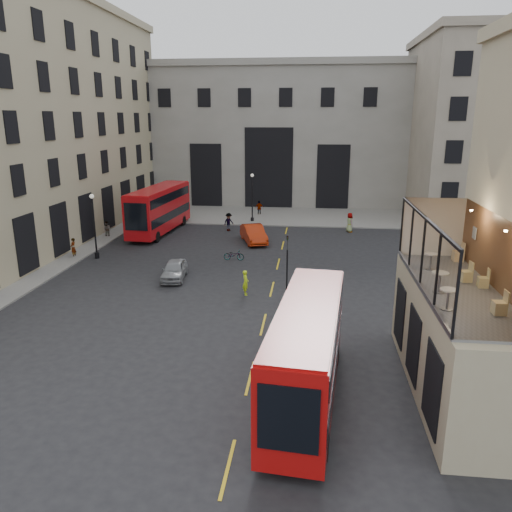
# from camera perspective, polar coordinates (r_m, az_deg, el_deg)

# --- Properties ---
(ground) EXTENTS (140.00, 140.00, 0.00)m
(ground) POSITION_cam_1_polar(r_m,az_deg,el_deg) (22.90, 4.44, -13.99)
(ground) COLOR black
(ground) RESTS_ON ground
(host_frontage) EXTENTS (3.00, 11.00, 4.50)m
(host_frontage) POSITION_cam_1_polar(r_m,az_deg,el_deg) (22.67, 21.43, -9.06)
(host_frontage) COLOR tan
(host_frontage) RESTS_ON ground
(cafe_floor) EXTENTS (3.00, 10.00, 0.10)m
(cafe_floor) POSITION_cam_1_polar(r_m,az_deg,el_deg) (21.85, 22.03, -3.56)
(cafe_floor) COLOR slate
(cafe_floor) RESTS_ON host_frontage
(gateway) EXTENTS (35.00, 10.60, 18.00)m
(gateway) POSITION_cam_1_polar(r_m,az_deg,el_deg) (68.14, 1.87, 14.05)
(gateway) COLOR #99968F
(gateway) RESTS_ON ground
(building_right) EXTENTS (16.60, 18.60, 20.00)m
(building_right) POSITION_cam_1_polar(r_m,az_deg,el_deg) (62.97, 25.22, 13.41)
(building_right) COLOR #A29683
(building_right) RESTS_ON ground
(pavement_far) EXTENTS (40.00, 12.00, 0.12)m
(pavement_far) POSITION_cam_1_polar(r_m,az_deg,el_deg) (59.34, 0.04, 4.75)
(pavement_far) COLOR slate
(pavement_far) RESTS_ON ground
(traffic_light_near) EXTENTS (0.16, 0.20, 3.80)m
(traffic_light_near) POSITION_cam_1_polar(r_m,az_deg,el_deg) (33.15, 3.59, 0.09)
(traffic_light_near) COLOR black
(traffic_light_near) RESTS_ON ground
(traffic_light_far) EXTENTS (0.16, 0.20, 3.80)m
(traffic_light_far) POSITION_cam_1_polar(r_m,az_deg,el_deg) (51.13, -11.36, 5.36)
(traffic_light_far) COLOR black
(traffic_light_far) RESTS_ON ground
(street_lamp_a) EXTENTS (0.36, 0.36, 5.33)m
(street_lamp_a) POSITION_cam_1_polar(r_m,az_deg,el_deg) (42.70, -17.95, 2.85)
(street_lamp_a) COLOR black
(street_lamp_a) RESTS_ON ground
(street_lamp_b) EXTENTS (0.36, 0.36, 5.33)m
(street_lamp_b) POSITION_cam_1_polar(r_m,az_deg,el_deg) (55.02, -0.43, 6.35)
(street_lamp_b) COLOR black
(street_lamp_b) RESTS_ON ground
(bus_near) EXTENTS (3.31, 10.48, 4.11)m
(bus_near) POSITION_cam_1_polar(r_m,az_deg,el_deg) (20.50, 5.84, -10.48)
(bus_near) COLOR #AA0C0B
(bus_near) RESTS_ON ground
(bus_far) EXTENTS (3.41, 11.55, 4.55)m
(bus_far) POSITION_cam_1_polar(r_m,az_deg,el_deg) (50.89, -10.98, 5.48)
(bus_far) COLOR #B10C10
(bus_far) RESTS_ON ground
(car_a) EXTENTS (1.98, 4.06, 1.33)m
(car_a) POSITION_cam_1_polar(r_m,az_deg,el_deg) (36.33, -9.32, -1.58)
(car_a) COLOR gray
(car_a) RESTS_ON ground
(car_b) EXTENTS (3.22, 5.21, 1.62)m
(car_b) POSITION_cam_1_polar(r_m,az_deg,el_deg) (46.24, -0.27, 2.55)
(car_b) COLOR #A9260A
(car_b) RESTS_ON ground
(car_c) EXTENTS (3.10, 4.72, 1.27)m
(car_c) POSITION_cam_1_polar(r_m,az_deg,el_deg) (50.17, -11.38, 3.08)
(car_c) COLOR black
(car_c) RESTS_ON ground
(bicycle) EXTENTS (1.65, 0.59, 0.87)m
(bicycle) POSITION_cam_1_polar(r_m,az_deg,el_deg) (40.61, -2.55, 0.12)
(bicycle) COLOR gray
(bicycle) RESTS_ON ground
(cyclist) EXTENTS (0.53, 0.68, 1.65)m
(cyclist) POSITION_cam_1_polar(r_m,az_deg,el_deg) (32.66, -1.20, -3.06)
(cyclist) COLOR #D0FA1A
(cyclist) RESTS_ON ground
(pedestrian_a) EXTENTS (0.83, 0.67, 1.61)m
(pedestrian_a) POSITION_cam_1_polar(r_m,az_deg,el_deg) (50.12, -16.64, 2.91)
(pedestrian_a) COLOR gray
(pedestrian_a) RESTS_ON ground
(pedestrian_b) EXTENTS (1.29, 1.34, 1.83)m
(pedestrian_b) POSITION_cam_1_polar(r_m,az_deg,el_deg) (51.03, -3.13, 3.90)
(pedestrian_b) COLOR gray
(pedestrian_b) RESTS_ON ground
(pedestrian_c) EXTENTS (1.09, 0.69, 1.72)m
(pedestrian_c) POSITION_cam_1_polar(r_m,az_deg,el_deg) (59.11, 0.38, 5.50)
(pedestrian_c) COLOR gray
(pedestrian_c) RESTS_ON ground
(pedestrian_d) EXTENTS (0.99, 1.13, 1.96)m
(pedestrian_d) POSITION_cam_1_polar(r_m,az_deg,el_deg) (51.28, 10.65, 3.78)
(pedestrian_d) COLOR gray
(pedestrian_d) RESTS_ON ground
(pedestrian_e) EXTENTS (0.40, 0.61, 1.65)m
(pedestrian_e) POSITION_cam_1_polar(r_m,az_deg,el_deg) (43.90, -20.16, 0.88)
(pedestrian_e) COLOR gray
(pedestrian_e) RESTS_ON ground
(cafe_table_near) EXTENTS (0.62, 0.62, 0.78)m
(cafe_table_near) POSITION_cam_1_polar(r_m,az_deg,el_deg) (19.20, 21.11, -4.28)
(cafe_table_near) COLOR beige
(cafe_table_near) RESTS_ON cafe_floor
(cafe_table_mid) EXTENTS (0.66, 0.66, 0.83)m
(cafe_table_mid) POSITION_cam_1_polar(r_m,az_deg,el_deg) (20.92, 20.27, -2.49)
(cafe_table_mid) COLOR beige
(cafe_table_mid) RESTS_ON cafe_floor
(cafe_table_far) EXTENTS (0.60, 0.60, 0.76)m
(cafe_table_far) POSITION_cam_1_polar(r_m,az_deg,el_deg) (23.90, 19.38, -0.31)
(cafe_table_far) COLOR beige
(cafe_table_far) RESTS_ON cafe_floor
(cafe_chair_a) EXTENTS (0.45, 0.45, 0.87)m
(cafe_chair_a) POSITION_cam_1_polar(r_m,az_deg,el_deg) (19.56, 26.08, -5.27)
(cafe_chair_a) COLOR #DCBE7F
(cafe_chair_a) RESTS_ON cafe_floor
(cafe_chair_b) EXTENTS (0.42, 0.42, 0.79)m
(cafe_chair_b) POSITION_cam_1_polar(r_m,az_deg,el_deg) (22.31, 24.54, -2.67)
(cafe_chair_b) COLOR #D2BC79
(cafe_chair_b) RESTS_ON cafe_floor
(cafe_chair_c) EXTENTS (0.48, 0.48, 0.86)m
(cafe_chair_c) POSITION_cam_1_polar(r_m,az_deg,el_deg) (22.79, 22.89, -2.06)
(cafe_chair_c) COLOR #D6BF7B
(cafe_chair_c) RESTS_ON cafe_floor
(cafe_chair_d) EXTENTS (0.49, 0.49, 0.92)m
(cafe_chair_d) POSITION_cam_1_polar(r_m,az_deg,el_deg) (25.84, 22.11, 0.07)
(cafe_chair_d) COLOR #DBB67E
(cafe_chair_d) RESTS_ON cafe_floor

